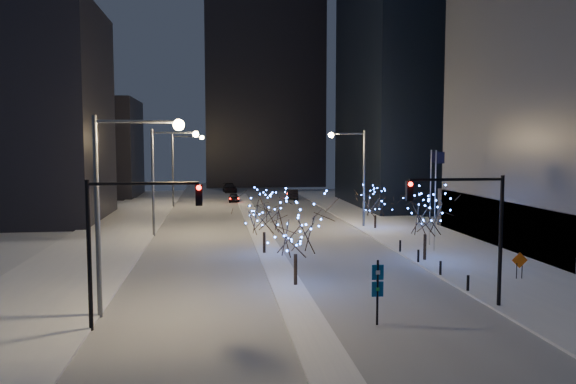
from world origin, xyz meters
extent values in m
plane|color=silver|center=(0.00, 0.00, 0.00)|extent=(160.00, 160.00, 0.00)
cube|color=#9FA3AD|center=(0.00, 35.00, 0.01)|extent=(20.00, 130.00, 0.02)
cube|color=white|center=(0.00, 30.00, 0.07)|extent=(2.00, 80.00, 0.15)
cube|color=white|center=(15.00, 20.00, 0.07)|extent=(10.00, 90.00, 0.15)
cube|color=white|center=(-14.00, 20.00, 0.07)|extent=(8.00, 90.00, 0.15)
cube|color=black|center=(-26.00, 70.00, 8.00)|extent=(18.00, 16.00, 16.00)
cube|color=black|center=(6.00, 92.00, 21.00)|extent=(24.00, 14.00, 42.00)
cylinder|color=#595E66|center=(-10.00, 2.00, 5.00)|extent=(0.24, 0.24, 10.00)
cylinder|color=#595E66|center=(-8.00, 2.00, 9.70)|extent=(4.00, 0.16, 0.16)
sphere|color=#F1C878|center=(-6.00, 2.00, 9.55)|extent=(0.56, 0.56, 0.56)
cylinder|color=#595E66|center=(-10.00, 27.00, 5.00)|extent=(0.24, 0.24, 10.00)
cylinder|color=#595E66|center=(-8.00, 27.00, 9.70)|extent=(4.00, 0.16, 0.16)
sphere|color=#F1C878|center=(-6.00, 27.00, 9.55)|extent=(0.56, 0.56, 0.56)
cylinder|color=#595E66|center=(-10.00, 52.00, 5.00)|extent=(0.24, 0.24, 10.00)
cylinder|color=#595E66|center=(-8.00, 52.00, 9.70)|extent=(4.00, 0.16, 0.16)
sphere|color=#F1C878|center=(-6.00, 52.00, 9.55)|extent=(0.56, 0.56, 0.56)
cylinder|color=#595E66|center=(11.00, 30.00, 5.00)|extent=(0.24, 0.24, 10.00)
cylinder|color=#595E66|center=(9.25, 30.00, 9.70)|extent=(3.50, 0.16, 0.16)
sphere|color=#F1C878|center=(7.50, 30.00, 9.55)|extent=(0.56, 0.56, 0.56)
cylinder|color=black|center=(-10.00, 0.00, 3.50)|extent=(0.20, 0.20, 7.00)
cylinder|color=black|center=(-7.50, 0.00, 6.80)|extent=(5.00, 0.14, 0.14)
cube|color=black|center=(-5.00, 0.00, 6.25)|extent=(0.32, 0.28, 1.00)
sphere|color=#FF0C05|center=(-5.00, -0.18, 6.60)|extent=(0.22, 0.22, 0.22)
cylinder|color=black|center=(10.50, 1.00, 3.50)|extent=(0.20, 0.20, 7.00)
cylinder|color=black|center=(8.00, 1.00, 6.80)|extent=(5.00, 0.14, 0.14)
cube|color=black|center=(5.50, 1.00, 6.25)|extent=(0.32, 0.28, 1.00)
sphere|color=#FF0C05|center=(5.50, 0.82, 6.60)|extent=(0.22, 0.22, 0.22)
cylinder|color=silver|center=(13.00, 16.00, 4.15)|extent=(0.10, 0.10, 8.00)
cube|color=black|center=(13.35, 16.00, 7.55)|extent=(0.70, 0.03, 0.90)
cylinder|color=silver|center=(13.60, 18.50, 4.15)|extent=(0.10, 0.10, 8.00)
cube|color=black|center=(13.95, 18.50, 7.55)|extent=(0.70, 0.03, 0.90)
cylinder|color=black|center=(10.20, 4.00, 0.60)|extent=(0.16, 0.16, 0.90)
cylinder|color=black|center=(10.20, 8.00, 0.60)|extent=(0.16, 0.16, 0.90)
cylinder|color=black|center=(10.20, 12.00, 0.60)|extent=(0.16, 0.16, 0.90)
cylinder|color=black|center=(10.20, 16.00, 0.60)|extent=(0.16, 0.16, 0.90)
imported|color=black|center=(-1.50, 57.70, 0.65)|extent=(1.57, 3.85, 1.31)
imported|color=black|center=(7.88, 61.10, 0.76)|extent=(2.10, 4.75, 1.52)
imported|color=black|center=(-1.68, 74.77, 0.78)|extent=(2.65, 5.55, 1.56)
cylinder|color=black|center=(0.50, 6.68, 1.08)|extent=(0.22, 0.22, 1.86)
cylinder|color=black|center=(-0.50, 16.93, 0.95)|extent=(0.22, 0.22, 1.61)
cylinder|color=black|center=(10.97, 12.75, 1.09)|extent=(0.22, 0.22, 1.87)
cylinder|color=black|center=(11.80, 28.46, 0.79)|extent=(0.22, 0.22, 1.28)
cylinder|color=black|center=(3.33, -0.94, 1.57)|extent=(0.11, 0.11, 3.15)
cube|color=#0D5291|center=(3.33, -0.94, 2.56)|extent=(0.56, 0.09, 0.72)
cube|color=#0D5291|center=(3.33, -0.94, 1.75)|extent=(0.56, 0.09, 0.72)
cylinder|color=black|center=(14.53, 6.35, 0.65)|extent=(0.05, 0.05, 1.00)
cylinder|color=black|center=(14.89, 6.35, 0.65)|extent=(0.05, 0.05, 1.00)
cube|color=orange|center=(14.71, 6.35, 1.33)|extent=(1.03, 0.10, 1.03)
camera|label=1|loc=(-4.25, -26.25, 8.58)|focal=35.00mm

